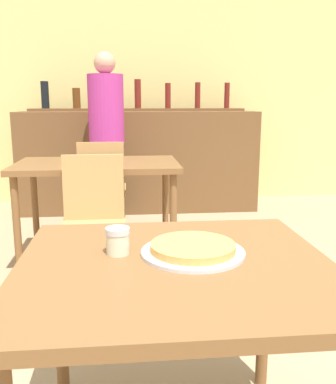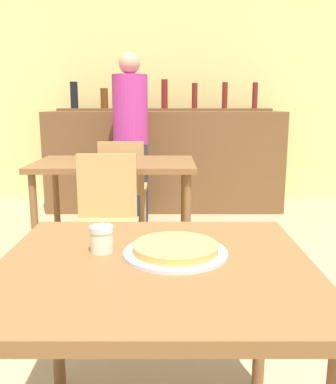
{
  "view_description": "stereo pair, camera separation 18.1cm",
  "coord_description": "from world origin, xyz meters",
  "px_view_note": "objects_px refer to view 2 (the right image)",
  "views": [
    {
      "loc": [
        -0.14,
        -1.22,
        1.2
      ],
      "look_at": [
        0.03,
        0.55,
        0.83
      ],
      "focal_mm": 40.0,
      "sensor_mm": 36.0,
      "label": 1
    },
    {
      "loc": [
        0.04,
        -1.22,
        1.2
      ],
      "look_at": [
        0.03,
        0.55,
        0.83
      ],
      "focal_mm": 40.0,
      "sensor_mm": 36.0,
      "label": 2
    }
  ],
  "objects_px": {
    "chair_far_side_front": "(107,214)",
    "person_standing": "(133,133)",
    "pizza_tray": "(177,250)",
    "cheese_shaker": "(103,239)",
    "chair_far_side_back": "(125,183)"
  },
  "relations": [
    {
      "from": "pizza_tray",
      "to": "cheese_shaker",
      "type": "height_order",
      "value": "cheese_shaker"
    },
    {
      "from": "chair_far_side_front",
      "to": "person_standing",
      "type": "height_order",
      "value": "person_standing"
    },
    {
      "from": "chair_far_side_back",
      "to": "pizza_tray",
      "type": "xyz_separation_m",
      "value": [
        0.41,
        -2.35,
        0.23
      ]
    },
    {
      "from": "cheese_shaker",
      "to": "person_standing",
      "type": "relative_size",
      "value": 0.05
    },
    {
      "from": "pizza_tray",
      "to": "chair_far_side_back",
      "type": "bearing_deg",
      "value": 100.02
    },
    {
      "from": "chair_far_side_front",
      "to": "person_standing",
      "type": "bearing_deg",
      "value": 89.09
    },
    {
      "from": "cheese_shaker",
      "to": "person_standing",
      "type": "bearing_deg",
      "value": 93.01
    },
    {
      "from": "chair_far_side_front",
      "to": "cheese_shaker",
      "type": "distance_m",
      "value": 1.31
    },
    {
      "from": "chair_far_side_front",
      "to": "pizza_tray",
      "type": "relative_size",
      "value": 2.66
    },
    {
      "from": "chair_far_side_front",
      "to": "pizza_tray",
      "type": "xyz_separation_m",
      "value": [
        0.41,
        -1.3,
        0.23
      ]
    },
    {
      "from": "chair_far_side_back",
      "to": "person_standing",
      "type": "xyz_separation_m",
      "value": [
        0.03,
        0.57,
        0.39
      ]
    },
    {
      "from": "pizza_tray",
      "to": "cheese_shaker",
      "type": "xyz_separation_m",
      "value": [
        -0.24,
        0.03,
        0.03
      ]
    },
    {
      "from": "cheese_shaker",
      "to": "chair_far_side_back",
      "type": "bearing_deg",
      "value": 94.38
    },
    {
      "from": "chair_far_side_front",
      "to": "cheese_shaker",
      "type": "xyz_separation_m",
      "value": [
        0.18,
        -1.27,
        0.26
      ]
    },
    {
      "from": "chair_far_side_front",
      "to": "chair_far_side_back",
      "type": "relative_size",
      "value": 1.0
    }
  ]
}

